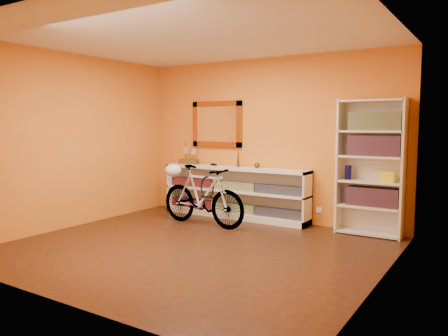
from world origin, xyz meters
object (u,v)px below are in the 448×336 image
Objects in this scene: bicycle at (202,196)px; helmet at (173,170)px; console_unit at (234,192)px; bookcase at (370,168)px.

bicycle is 0.70m from helmet.
console_unit is 0.76m from bicycle.
bicycle reaches higher than helmet.
helmet is at bearing 90.00° from bicycle.
bookcase is 2.47m from bicycle.
bicycle is 5.87× the size of helmet.
console_unit is at bearing 45.07° from helmet.
bookcase is at bearing 0.66° from console_unit.
console_unit is 1.08m from helmet.
bookcase is 1.21× the size of bicycle.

